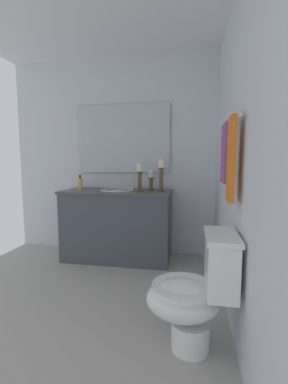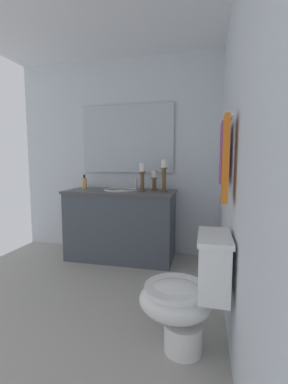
{
  "view_description": "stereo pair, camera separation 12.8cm",
  "coord_description": "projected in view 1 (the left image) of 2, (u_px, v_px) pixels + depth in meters",
  "views": [
    {
      "loc": [
        1.87,
        1.01,
        1.17
      ],
      "look_at": [
        -0.48,
        0.58,
        0.89
      ],
      "focal_mm": 24.56,
      "sensor_mm": 36.0,
      "label": 1
    },
    {
      "loc": [
        1.84,
        1.13,
        1.17
      ],
      "look_at": [
        -0.48,
        0.58,
        0.89
      ],
      "focal_mm": 24.56,
      "sensor_mm": 36.0,
      "label": 2
    }
  ],
  "objects": [
    {
      "name": "toilet",
      "position": [
        194.0,
        293.0,
        1.61
      ],
      "size": [
        0.39,
        0.54,
        0.75
      ],
      "color": "white",
      "rests_on": "ground"
    },
    {
      "name": "floor",
      "position": [
        63.0,
        307.0,
        2.14
      ],
      "size": [
        2.88,
        2.64,
        0.02
      ],
      "primitive_type": "cube",
      "color": "#B2ADA3",
      "rests_on": "ground"
    },
    {
      "name": "towel_near_vanity",
      "position": [
        225.0,
        154.0,
        1.89
      ],
      "size": [
        0.26,
        0.03,
        0.42
      ],
      "primitive_type": "cube",
      "color": "#A54C8C",
      "rests_on": "towel_bar"
    },
    {
      "name": "mirror",
      "position": [
        123.0,
        139.0,
        3.31
      ],
      "size": [
        0.02,
        1.19,
        0.85
      ],
      "primitive_type": "cube",
      "color": "silver"
    },
    {
      "name": "towel_center",
      "position": [
        231.0,
        159.0,
        1.58
      ],
      "size": [
        0.18,
        0.03,
        0.51
      ],
      "primitive_type": "cube",
      "color": "orange",
      "rests_on": "towel_bar"
    },
    {
      "name": "vanity_cabinet",
      "position": [
        118.0,
        225.0,
        3.15
      ],
      "size": [
        0.58,
        1.29,
        0.83
      ],
      "color": "#474C56",
      "rests_on": "ground"
    },
    {
      "name": "candle_holder_tall",
      "position": [
        161.0,
        174.0,
        2.96
      ],
      "size": [
        0.09,
        0.09,
        0.36
      ],
      "color": "brown",
      "rests_on": "vanity_cabinet"
    },
    {
      "name": "soap_bottle",
      "position": [
        80.0,
        184.0,
        3.15
      ],
      "size": [
        0.06,
        0.06,
        0.18
      ],
      "color": "#E5B259",
      "rests_on": "vanity_cabinet"
    },
    {
      "name": "wall_back",
      "position": [
        239.0,
        153.0,
        1.76
      ],
      "size": [
        2.88,
        0.04,
        2.45
      ],
      "primitive_type": "cube",
      "color": "silver",
      "rests_on": "ground"
    },
    {
      "name": "candle_holder_mid",
      "position": [
        140.0,
        176.0,
        2.96
      ],
      "size": [
        0.09,
        0.09,
        0.32
      ],
      "color": "brown",
      "rests_on": "vanity_cabinet"
    },
    {
      "name": "towel_bar",
      "position": [
        232.0,
        123.0,
        1.71
      ],
      "size": [
        0.64,
        0.02,
        0.02
      ],
      "primitive_type": "cylinder",
      "rotation": [
        0.0,
        1.57,
        0.0
      ],
      "color": "silver"
    },
    {
      "name": "sink_basin",
      "position": [
        117.0,
        193.0,
        3.11
      ],
      "size": [
        0.4,
        0.4,
        0.24
      ],
      "color": "white",
      "rests_on": "vanity_cabinet"
    },
    {
      "name": "candle_holder_short",
      "position": [
        151.0,
        180.0,
        3.07
      ],
      "size": [
        0.09,
        0.09,
        0.24
      ],
      "color": "brown",
      "rests_on": "vanity_cabinet"
    },
    {
      "name": "wall_left",
      "position": [
        113.0,
        157.0,
        3.41
      ],
      "size": [
        0.04,
        2.64,
        2.45
      ],
      "primitive_type": "cube",
      "color": "silver",
      "rests_on": "ground"
    }
  ]
}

